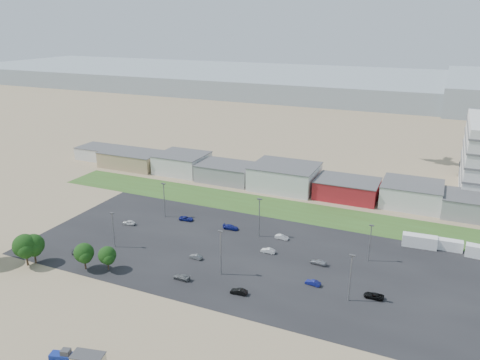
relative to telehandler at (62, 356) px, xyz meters
The scene contains 30 objects.
ground 31.36m from the telehandler, 67.81° to the left, with size 700.00×700.00×0.00m, color #8A7258.
parking_lot 51.84m from the telehandler, 71.04° to the left, with size 120.00×50.00×0.01m, color black.
grass_strip 81.88m from the telehandler, 81.69° to the left, with size 160.00×16.00×0.02m, color #36531F.
hills_backdrop 347.90m from the telehandler, 81.43° to the left, with size 700.00×200.00×9.00m, color gray, non-canonical shape.
building_row 100.17m from the telehandler, 92.96° to the left, with size 170.00×20.00×8.00m, color silver, non-canonical shape.
telehandler is the anchor object (origin of this frame).
box_trailer_a 88.31m from the telehandler, 53.53° to the left, with size 8.50×2.66×3.19m, color silver, non-canonical shape.
box_trailer_b 93.31m from the telehandler, 50.67° to the left, with size 7.33×2.29×2.75m, color silver, non-canonical shape.
tree_left 39.71m from the telehandler, 145.29° to the left, with size 6.04×6.04×9.06m, color black, non-canonical shape.
tree_mid 40.01m from the telehandler, 142.64° to the left, with size 5.62×5.62×8.43m, color black, non-canonical shape.
tree_right 32.75m from the telehandler, 124.82° to the left, with size 4.95×4.95×7.43m, color black, non-canonical shape.
tree_near 31.75m from the telehandler, 115.14° to the left, with size 4.47×4.47×6.71m, color black, non-canonical shape.
lightpole_front_l 43.62m from the telehandler, 116.72° to the left, with size 1.13×0.47×9.58m, color slate, non-canonical shape.
lightpole_front_m 39.59m from the telehandler, 72.68° to the left, with size 1.29×0.54×11.01m, color slate, non-canonical shape.
lightpole_front_r 56.48m from the telehandler, 43.54° to the left, with size 1.26×0.52×10.67m, color slate, non-canonical shape.
lightpole_back_l 63.83m from the telehandler, 106.82° to the left, with size 1.24×0.52×10.54m, color slate, non-canonical shape.
lightpole_back_m 61.19m from the telehandler, 78.40° to the left, with size 1.29×0.54×10.97m, color slate, non-canonical shape.
lightpole_back_r 71.55m from the telehandler, 54.24° to the left, with size 1.12×0.47×9.51m, color slate, non-canonical shape.
parked_car_0 61.83m from the telehandler, 42.60° to the left, with size 1.94×4.20×1.17m, color black.
parked_car_1 52.78m from the telehandler, 52.16° to the left, with size 1.22×3.50×1.15m, color navy.
parked_car_3 32.24m from the telehandler, 81.94° to the left, with size 1.68×4.13×1.20m, color #595B5E.
parked_car_4 41.84m from the telehandler, 86.27° to the left, with size 1.18×3.39×1.12m, color #595B5E.
parked_car_5 57.45m from the telehandler, 115.58° to the left, with size 1.54×3.82×1.30m, color silver.
parked_car_6 60.88m from the telehandler, 86.88° to the left, with size 1.83×4.49×1.30m, color navy.
parked_car_7 54.91m from the telehandler, 70.96° to the left, with size 1.29×3.69×1.21m, color silver.
parked_car_9 62.13m from the telehandler, 100.41° to the left, with size 1.95×4.22×1.17m, color navy.
parked_car_10 40.01m from the telehandler, 128.21° to the left, with size 1.65×4.06×1.18m, color #595B5E.
parked_car_11 63.47m from the telehandler, 73.05° to the left, with size 1.28×3.67×1.21m, color silver.
parked_car_12 59.95m from the telehandler, 58.85° to the left, with size 1.64×4.04×1.17m, color #A5A5AA.
parked_car_13 36.88m from the telehandler, 59.26° to the left, with size 1.31×3.77×1.24m, color black.
Camera 1 is at (42.56, -76.70, 55.55)m, focal length 35.00 mm.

